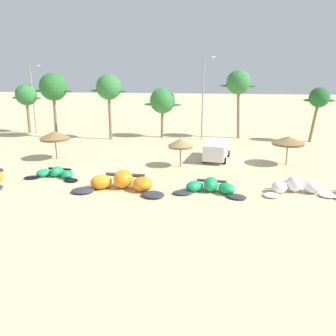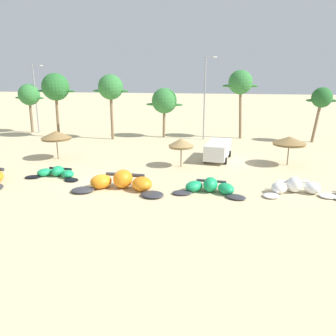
% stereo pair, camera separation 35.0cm
% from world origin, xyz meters
% --- Properties ---
extents(ground_plane, '(260.00, 260.00, 0.00)m').
position_xyz_m(ground_plane, '(0.00, 0.00, 0.00)').
color(ground_plane, beige).
extents(kite_left, '(5.17, 2.51, 0.88)m').
position_xyz_m(kite_left, '(-4.58, 1.15, 0.34)').
color(kite_left, black).
rests_on(kite_left, ground).
extents(kite_left_of_center, '(7.50, 3.42, 1.43)m').
position_xyz_m(kite_left_of_center, '(1.92, -1.02, 0.55)').
color(kite_left_of_center, '#333338').
rests_on(kite_left_of_center, ground).
extents(kite_center, '(5.65, 2.80, 1.07)m').
position_xyz_m(kite_center, '(8.66, -0.65, 0.41)').
color(kite_center, '#333338').
rests_on(kite_center, ground).
extents(kite_right_of_center, '(5.48, 2.92, 1.18)m').
position_xyz_m(kite_right_of_center, '(14.93, 0.22, 0.45)').
color(kite_right_of_center, white).
rests_on(kite_right_of_center, ground).
extents(beach_umbrella_near_van, '(3.09, 3.09, 2.94)m').
position_xyz_m(beach_umbrella_near_van, '(-7.47, 7.10, 2.49)').
color(beach_umbrella_near_van, brown).
rests_on(beach_umbrella_near_van, ground).
extents(beach_umbrella_middle, '(2.42, 2.42, 2.73)m').
position_xyz_m(beach_umbrella_middle, '(5.58, 6.22, 2.30)').
color(beach_umbrella_middle, brown).
rests_on(beach_umbrella_middle, ground).
extents(beach_umbrella_near_palms, '(3.14, 3.14, 2.81)m').
position_xyz_m(beach_umbrella_near_palms, '(15.70, 8.48, 2.41)').
color(beach_umbrella_near_palms, brown).
rests_on(beach_umbrella_near_palms, ground).
extents(parked_van, '(2.78, 5.37, 1.84)m').
position_xyz_m(parked_van, '(8.97, 9.65, 1.09)').
color(parked_van, white).
rests_on(parked_van, ground).
extents(palm_leftmost, '(4.65, 3.10, 7.16)m').
position_xyz_m(palm_leftmost, '(-19.11, 21.90, 5.53)').
color(palm_leftmost, '#7F6647').
rests_on(palm_leftmost, ground).
extents(palm_left, '(5.49, 3.66, 8.69)m').
position_xyz_m(palm_left, '(-13.23, 18.88, 6.79)').
color(palm_left, brown).
rests_on(palm_left, ground).
extents(palm_left_of_gap, '(4.90, 3.27, 8.53)m').
position_xyz_m(palm_left_of_gap, '(-5.39, 18.64, 6.80)').
color(palm_left_of_gap, '#7F6647').
rests_on(palm_left_of_gap, ground).
extents(palm_center_left, '(5.17, 3.45, 6.75)m').
position_xyz_m(palm_center_left, '(1.26, 21.37, 4.97)').
color(palm_center_left, '#7F6647').
rests_on(palm_center_left, ground).
extents(palm_center_right, '(4.75, 3.17, 9.08)m').
position_xyz_m(palm_center_right, '(11.34, 22.17, 7.37)').
color(palm_center_right, '#7F6647').
rests_on(palm_center_right, ground).
extents(palm_right_of_gap, '(3.79, 2.52, 6.97)m').
position_xyz_m(palm_right_of_gap, '(21.38, 20.91, 5.57)').
color(palm_right_of_gap, '#7F6647').
rests_on(palm_right_of_gap, ground).
extents(lamppost_west, '(1.73, 0.24, 9.83)m').
position_xyz_m(lamppost_west, '(-17.97, 21.88, 5.45)').
color(lamppost_west, gray).
rests_on(lamppost_west, ground).
extents(lamppost_west_center, '(1.55, 0.24, 10.75)m').
position_xyz_m(lamppost_west_center, '(6.87, 20.47, 5.90)').
color(lamppost_west_center, gray).
rests_on(lamppost_west_center, ground).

